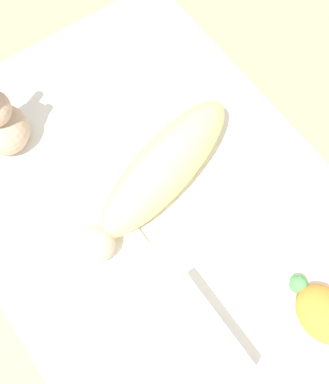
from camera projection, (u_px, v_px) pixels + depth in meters
ground_plane at (164, 235)px, 1.63m from camera, size 12.00×12.00×0.00m
bed_mattress at (164, 227)px, 1.57m from camera, size 1.49×0.99×0.14m
burp_cloth at (108, 236)px, 1.48m from camera, size 0.18×0.16×0.02m
swaddled_baby at (160, 172)px, 1.47m from camera, size 0.29×0.60×0.18m
pillow at (169, 361)px, 1.31m from camera, size 0.29×0.32×0.09m
turtle_plush at (323, 312)px, 1.36m from camera, size 0.20×0.13×0.08m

